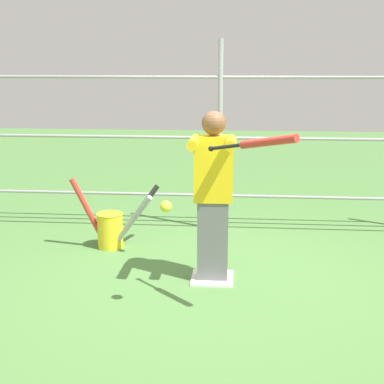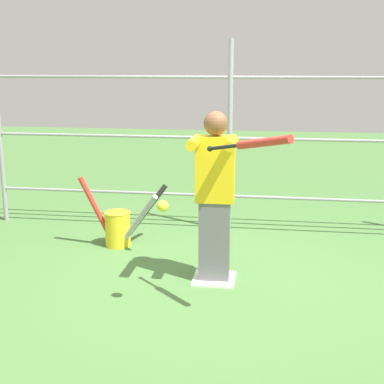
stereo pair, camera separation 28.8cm
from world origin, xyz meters
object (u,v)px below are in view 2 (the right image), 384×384
Objects in this scene: batter at (215,192)px; bat_bucket at (120,226)px; baseball_bat_swinging at (256,143)px; softball_in_flight at (163,206)px.

bat_bucket is at bearing -35.61° from batter.
batter is at bearing -62.98° from baseball_bat_swinging.
softball_in_flight is (0.73, -0.05, -0.53)m from baseball_bat_swinging.
baseball_bat_swinging reaches higher than softball_in_flight.
bat_bucket is (1.17, -0.84, -0.63)m from batter.
softball_in_flight is 0.10× the size of bat_bucket.
softball_in_flight is 1.88m from bat_bucket.
batter is 16.75× the size of softball_in_flight.
batter is at bearing -115.46° from softball_in_flight.
baseball_bat_swinging is 2.54m from bat_bucket.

